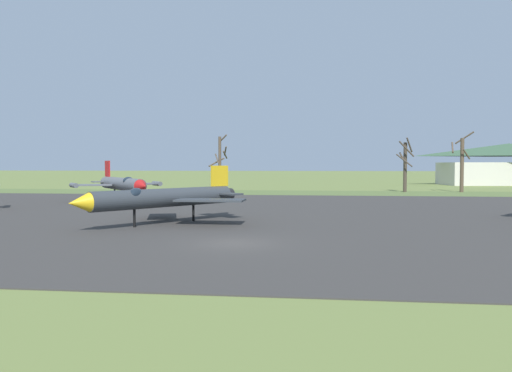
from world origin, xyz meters
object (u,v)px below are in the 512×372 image
Objects in this scene: jet_fighter_front_left at (164,197)px; info_placard_rear_left at (142,202)px; jet_fighter_rear_left at (122,184)px; visitor_building at (509,164)px.

info_placard_rear_left is at bearing 115.95° from jet_fighter_front_left.
visitor_building is at bearing 41.75° from jet_fighter_rear_left.
jet_fighter_front_left is 0.40× the size of visitor_building.
jet_fighter_rear_left is 0.43× the size of visitor_building.
visitor_building is at bearing 55.88° from jet_fighter_front_left.
jet_fighter_rear_left is 12.20× the size of info_placard_rear_left.
visitor_building is (49.84, 73.56, 2.29)m from jet_fighter_front_left.
visitor_building reaches higher than jet_fighter_rear_left.
visitor_building is (55.75, 61.43, 3.56)m from info_placard_rear_left.
visitor_building is at bearing 47.78° from info_placard_rear_left.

